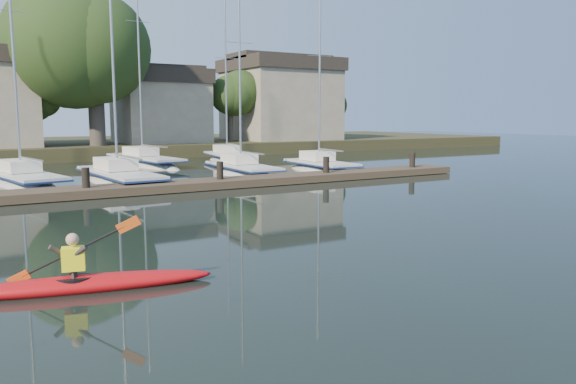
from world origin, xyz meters
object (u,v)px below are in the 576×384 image
sailboat_6 (145,168)px  sailboat_3 (243,178)px  dock (157,187)px  sailboat_2 (120,188)px  kayak (82,281)px  sailboat_4 (320,175)px  sailboat_1 (24,190)px  sailboat_7 (228,165)px

sailboat_6 → sailboat_3: bearing=-79.3°
dock → sailboat_2: bearing=100.7°
kayak → sailboat_4: (16.78, 16.73, -0.38)m
kayak → sailboat_1: (0.75, 18.32, -0.38)m
sailboat_4 → sailboat_6: sailboat_6 is taller
sailboat_6 → sailboat_7: sailboat_6 is taller
sailboat_7 → sailboat_3: bearing=-101.1°
sailboat_4 → sailboat_2: bearing=-177.7°
dock → sailboat_6: size_ratio=2.11×
kayak → dock: bearing=79.0°
sailboat_2 → kayak: bearing=-110.4°
sailboat_2 → sailboat_6: sailboat_6 is taller
kayak → sailboat_7: (14.93, 25.93, -0.38)m
sailboat_3 → sailboat_7: sailboat_7 is taller
sailboat_1 → sailboat_4: bearing=-16.9°
kayak → sailboat_6: sailboat_6 is taller
sailboat_2 → sailboat_3: (6.98, 0.54, 0.00)m
sailboat_7 → sailboat_4: bearing=-70.3°
dock → sailboat_3: bearing=34.5°
dock → sailboat_1: sailboat_1 is taller
sailboat_2 → sailboat_7: 13.57m
kayak → dock: (5.62, 13.01, 0.01)m
dock → sailboat_7: 15.93m
sailboat_4 → sailboat_6: 12.31m
sailboat_6 → sailboat_2: bearing=-120.8°
dock → sailboat_3: 7.62m
dock → sailboat_4: size_ratio=2.86×
kayak → sailboat_3: sailboat_3 is taller
kayak → sailboat_1: sailboat_1 is taller
dock → kayak: bearing=-113.4°
sailboat_6 → sailboat_4: bearing=-58.1°
sailboat_1 → sailboat_7: (14.19, 7.61, 0.00)m
kayak → sailboat_4: sailboat_4 is taller
sailboat_2 → sailboat_4: bearing=-4.4°
sailboat_3 → sailboat_4: size_ratio=1.07×
kayak → dock: 14.17m
kayak → sailboat_3: bearing=67.9°
sailboat_2 → sailboat_1: bearing=155.7°
dock → sailboat_4: bearing=18.4°
sailboat_2 → sailboat_4: sailboat_2 is taller
sailboat_2 → sailboat_6: bearing=62.8°
kayak → sailboat_4: size_ratio=0.42×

